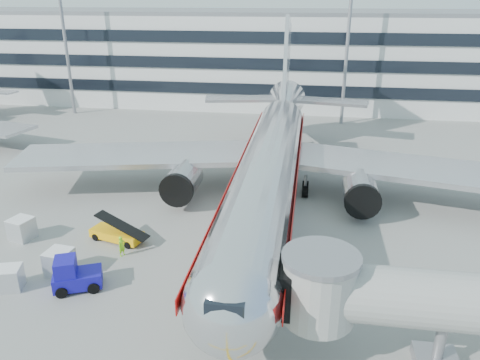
# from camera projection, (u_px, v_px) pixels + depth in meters

# --- Properties ---
(ground) EXTENTS (180.00, 180.00, 0.00)m
(ground) POSITION_uv_depth(u_px,v_px,m) (255.00, 269.00, 33.43)
(ground) COLOR gray
(ground) RESTS_ON ground
(lead_in_line) EXTENTS (0.25, 70.00, 0.01)m
(lead_in_line) POSITION_uv_depth(u_px,v_px,m) (269.00, 209.00, 42.61)
(lead_in_line) COLOR #E4A60C
(lead_in_line) RESTS_ON ground
(main_jet) EXTENTS (50.95, 48.70, 16.06)m
(main_jet) POSITION_uv_depth(u_px,v_px,m) (271.00, 159.00, 42.61)
(main_jet) COLOR silver
(main_jet) RESTS_ON ground
(terminal) EXTENTS (150.00, 24.25, 15.60)m
(terminal) POSITION_uv_depth(u_px,v_px,m) (295.00, 56.00, 83.72)
(terminal) COLOR silver
(terminal) RESTS_ON ground
(light_mast_west) EXTENTS (2.40, 1.20, 25.45)m
(light_mast_west) POSITION_uv_depth(u_px,v_px,m) (62.00, 17.00, 71.33)
(light_mast_west) COLOR gray
(light_mast_west) RESTS_ON ground
(light_mast_centre) EXTENTS (2.40, 1.20, 25.45)m
(light_mast_centre) POSITION_uv_depth(u_px,v_px,m) (349.00, 20.00, 65.34)
(light_mast_centre) COLOR gray
(light_mast_centre) RESTS_ON ground
(belt_loader) EXTENTS (4.62, 2.63, 2.16)m
(belt_loader) POSITION_uv_depth(u_px,v_px,m) (117.00, 233.00, 37.05)
(belt_loader) COLOR #FFB30A
(belt_loader) RESTS_ON ground
(baggage_tug) EXTENTS (3.52, 2.89, 2.31)m
(baggage_tug) POSITION_uv_depth(u_px,v_px,m) (74.00, 276.00, 30.82)
(baggage_tug) COLOR #130E9A
(baggage_tug) RESTS_ON ground
(cargo_container_left) EXTENTS (1.86, 1.86, 1.77)m
(cargo_container_left) POSITION_uv_depth(u_px,v_px,m) (60.00, 262.00, 32.59)
(cargo_container_left) COLOR silver
(cargo_container_left) RESTS_ON ground
(cargo_container_right) EXTENTS (2.00, 2.00, 1.75)m
(cargo_container_right) POSITION_uv_depth(u_px,v_px,m) (22.00, 229.00, 37.24)
(cargo_container_right) COLOR silver
(cargo_container_right) RESTS_ON ground
(cargo_container_front) EXTENTS (1.82, 1.82, 1.56)m
(cargo_container_front) POSITION_uv_depth(u_px,v_px,m) (10.00, 278.00, 30.94)
(cargo_container_front) COLOR silver
(cargo_container_front) RESTS_ON ground
(ramp_worker) EXTENTS (0.61, 0.69, 1.59)m
(ramp_worker) POSITION_uv_depth(u_px,v_px,m) (122.00, 246.00, 34.81)
(ramp_worker) COLOR #89E017
(ramp_worker) RESTS_ON ground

